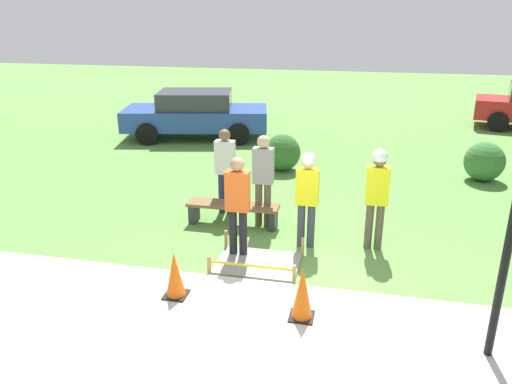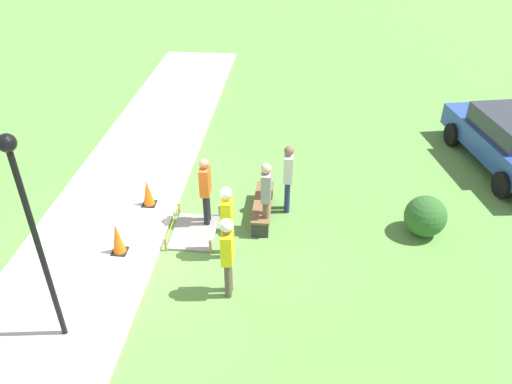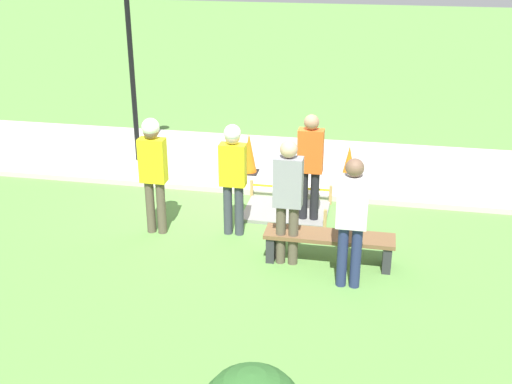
% 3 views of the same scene
% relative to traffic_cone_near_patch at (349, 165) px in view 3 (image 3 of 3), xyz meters
% --- Properties ---
extents(ground_plane, '(60.00, 60.00, 0.00)m').
position_rel_traffic_cone_near_patch_xyz_m(ground_plane, '(1.67, 0.70, -0.45)').
color(ground_plane, '#5B8E42').
extents(sidewalk, '(28.00, 3.18, 0.10)m').
position_rel_traffic_cone_near_patch_xyz_m(sidewalk, '(1.67, -0.89, -0.40)').
color(sidewalk, '#BCB7AD').
rests_on(sidewalk, ground_plane).
extents(wet_concrete_patch, '(1.45, 1.07, 0.35)m').
position_rel_traffic_cone_near_patch_xyz_m(wet_concrete_patch, '(0.95, 1.35, -0.41)').
color(wet_concrete_patch, gray).
rests_on(wet_concrete_patch, ground_plane).
extents(traffic_cone_near_patch, '(0.34, 0.34, 0.71)m').
position_rel_traffic_cone_near_patch_xyz_m(traffic_cone_near_patch, '(0.00, 0.00, 0.00)').
color(traffic_cone_near_patch, black).
rests_on(traffic_cone_near_patch, sidewalk).
extents(traffic_cone_far_patch, '(0.34, 0.34, 0.78)m').
position_rel_traffic_cone_near_patch_xyz_m(traffic_cone_far_patch, '(1.90, -0.16, 0.04)').
color(traffic_cone_far_patch, black).
rests_on(traffic_cone_far_patch, sidewalk).
extents(park_bench, '(1.85, 0.44, 0.45)m').
position_rel_traffic_cone_near_patch_xyz_m(park_bench, '(0.10, 2.92, -0.13)').
color(park_bench, '#2D2D33').
rests_on(park_bench, ground_plane).
extents(worker_supervisor, '(0.40, 0.27, 1.87)m').
position_rel_traffic_cone_near_patch_xyz_m(worker_supervisor, '(2.86, 2.45, 0.68)').
color(worker_supervisor, brown).
rests_on(worker_supervisor, ground_plane).
extents(worker_assistant, '(0.40, 0.26, 1.79)m').
position_rel_traffic_cone_near_patch_xyz_m(worker_assistant, '(1.65, 2.27, 0.62)').
color(worker_assistant, '#383D47').
rests_on(worker_assistant, ground_plane).
extents(bystander_in_orange_shirt, '(0.40, 0.24, 1.82)m').
position_rel_traffic_cone_near_patch_xyz_m(bystander_in_orange_shirt, '(0.55, 1.60, 0.59)').
color(bystander_in_orange_shirt, black).
rests_on(bystander_in_orange_shirt, ground_plane).
extents(bystander_in_gray_shirt, '(0.40, 0.24, 1.83)m').
position_rel_traffic_cone_near_patch_xyz_m(bystander_in_gray_shirt, '(-0.21, 3.51, 0.59)').
color(bystander_in_gray_shirt, navy).
rests_on(bystander_in_gray_shirt, ground_plane).
extents(bystander_in_white_shirt, '(0.40, 0.24, 1.85)m').
position_rel_traffic_cone_near_patch_xyz_m(bystander_in_white_shirt, '(0.69, 3.04, 0.61)').
color(bystander_in_white_shirt, brown).
rests_on(bystander_in_white_shirt, ground_plane).
extents(lamppost_near, '(0.28, 0.28, 4.10)m').
position_rel_traffic_cone_near_patch_xyz_m(lamppost_near, '(4.25, -0.44, 2.31)').
color(lamppost_near, black).
rests_on(lamppost_near, sidewalk).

